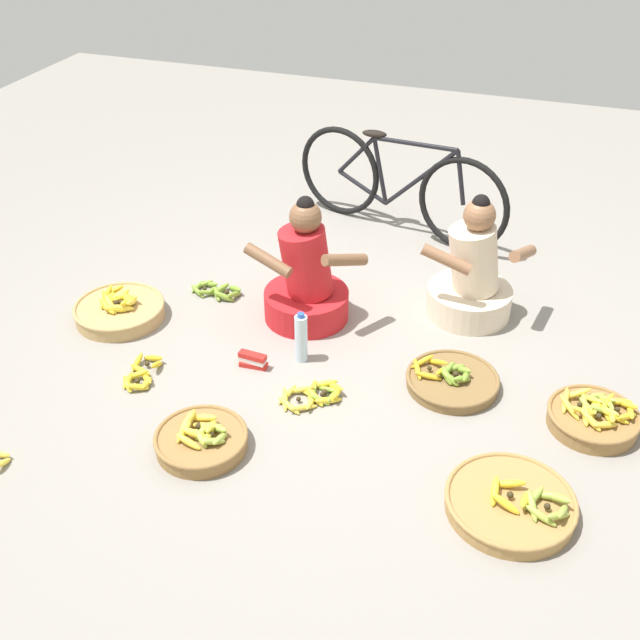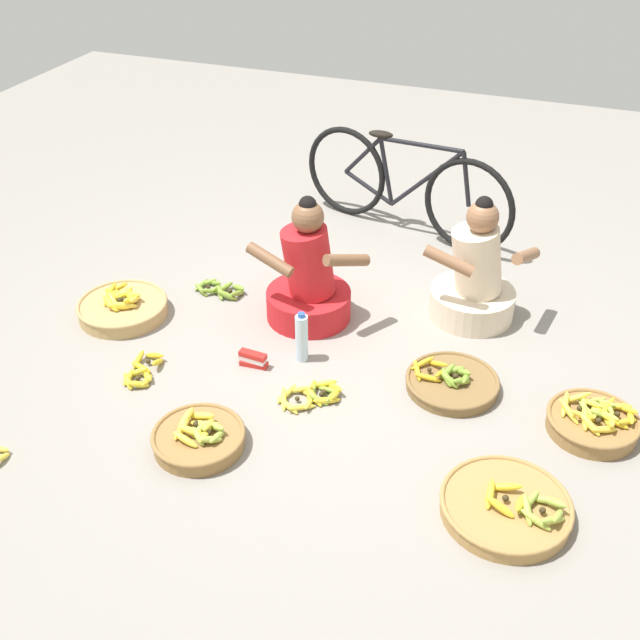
{
  "view_description": "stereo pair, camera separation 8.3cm",
  "coord_description": "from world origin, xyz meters",
  "px_view_note": "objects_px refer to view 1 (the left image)",
  "views": [
    {
      "loc": [
        1.12,
        -3.47,
        2.69
      ],
      "look_at": [
        0.0,
        -0.2,
        0.35
      ],
      "focal_mm": 43.65,
      "sensor_mm": 36.0,
      "label": 1
    },
    {
      "loc": [
        1.2,
        -3.44,
        2.69
      ],
      "look_at": [
        0.0,
        -0.2,
        0.35
      ],
      "focal_mm": 43.65,
      "sensor_mm": 36.0,
      "label": 2
    }
  ],
  "objects_px": {
    "vendor_woman_front": "(306,281)",
    "packet_carton_stack": "(253,360)",
    "vendor_woman_behind": "(472,278)",
    "loose_bananas_mid_right": "(217,291)",
    "banana_basket_front_left": "(201,439)",
    "banana_basket_near_vendor": "(511,503)",
    "banana_basket_mid_left": "(452,380)",
    "loose_bananas_back_left": "(314,395)",
    "banana_basket_near_bicycle": "(119,310)",
    "bicycle_leaning": "(398,185)",
    "water_bottle": "(301,338)",
    "banana_basket_back_center": "(594,417)",
    "loose_bananas_back_right": "(141,374)"
  },
  "relations": [
    {
      "from": "banana_basket_near_bicycle",
      "to": "packet_carton_stack",
      "type": "height_order",
      "value": "banana_basket_near_bicycle"
    },
    {
      "from": "banana_basket_near_bicycle",
      "to": "water_bottle",
      "type": "xyz_separation_m",
      "value": [
        1.21,
        -0.04,
        0.09
      ]
    },
    {
      "from": "banana_basket_front_left",
      "to": "water_bottle",
      "type": "height_order",
      "value": "water_bottle"
    },
    {
      "from": "water_bottle",
      "to": "vendor_woman_behind",
      "type": "bearing_deg",
      "value": 43.8
    },
    {
      "from": "vendor_woman_front",
      "to": "packet_carton_stack",
      "type": "relative_size",
      "value": 4.7
    },
    {
      "from": "loose_bananas_mid_right",
      "to": "banana_basket_near_bicycle",
      "type": "bearing_deg",
      "value": -135.4
    },
    {
      "from": "banana_basket_front_left",
      "to": "banana_basket_back_center",
      "type": "distance_m",
      "value": 1.99
    },
    {
      "from": "bicycle_leaning",
      "to": "loose_bananas_back_left",
      "type": "height_order",
      "value": "bicycle_leaning"
    },
    {
      "from": "banana_basket_back_center",
      "to": "banana_basket_near_bicycle",
      "type": "bearing_deg",
      "value": 178.18
    },
    {
      "from": "vendor_woman_behind",
      "to": "water_bottle",
      "type": "relative_size",
      "value": 2.56
    },
    {
      "from": "bicycle_leaning",
      "to": "vendor_woman_front",
      "type": "bearing_deg",
      "value": -99.97
    },
    {
      "from": "banana_basket_front_left",
      "to": "water_bottle",
      "type": "xyz_separation_m",
      "value": [
        0.21,
        0.85,
        0.1
      ]
    },
    {
      "from": "banana_basket_front_left",
      "to": "loose_bananas_mid_right",
      "type": "distance_m",
      "value": 1.43
    },
    {
      "from": "packet_carton_stack",
      "to": "banana_basket_back_center",
      "type": "bearing_deg",
      "value": 3.18
    },
    {
      "from": "vendor_woman_behind",
      "to": "banana_basket_near_bicycle",
      "type": "bearing_deg",
      "value": -159.74
    },
    {
      "from": "packet_carton_stack",
      "to": "vendor_woman_front",
      "type": "bearing_deg",
      "value": 78.54
    },
    {
      "from": "vendor_woman_behind",
      "to": "vendor_woman_front",
      "type": "bearing_deg",
      "value": -158.76
    },
    {
      "from": "banana_basket_mid_left",
      "to": "loose_bananas_mid_right",
      "type": "bearing_deg",
      "value": 164.65
    },
    {
      "from": "banana_basket_mid_left",
      "to": "water_bottle",
      "type": "relative_size",
      "value": 1.62
    },
    {
      "from": "banana_basket_back_center",
      "to": "loose_bananas_mid_right",
      "type": "bearing_deg",
      "value": 167.29
    },
    {
      "from": "banana_basket_near_vendor",
      "to": "loose_bananas_back_left",
      "type": "xyz_separation_m",
      "value": [
        -1.1,
        0.45,
        -0.02
      ]
    },
    {
      "from": "loose_bananas_mid_right",
      "to": "packet_carton_stack",
      "type": "distance_m",
      "value": 0.82
    },
    {
      "from": "vendor_woman_front",
      "to": "banana_basket_back_center",
      "type": "distance_m",
      "value": 1.8
    },
    {
      "from": "vendor_woman_behind",
      "to": "banana_basket_back_center",
      "type": "height_order",
      "value": "vendor_woman_behind"
    },
    {
      "from": "vendor_woman_front",
      "to": "loose_bananas_back_left",
      "type": "relative_size",
      "value": 2.42
    },
    {
      "from": "vendor_woman_behind",
      "to": "loose_bananas_mid_right",
      "type": "relative_size",
      "value": 2.25
    },
    {
      "from": "banana_basket_back_center",
      "to": "loose_bananas_back_left",
      "type": "relative_size",
      "value": 1.38
    },
    {
      "from": "loose_bananas_back_left",
      "to": "packet_carton_stack",
      "type": "bearing_deg",
      "value": 159.81
    },
    {
      "from": "vendor_woman_front",
      "to": "vendor_woman_behind",
      "type": "relative_size",
      "value": 1.01
    },
    {
      "from": "vendor_woman_behind",
      "to": "loose_bananas_back_left",
      "type": "height_order",
      "value": "vendor_woman_behind"
    },
    {
      "from": "packet_carton_stack",
      "to": "banana_basket_mid_left",
      "type": "bearing_deg",
      "value": 9.88
    },
    {
      "from": "vendor_woman_front",
      "to": "banana_basket_front_left",
      "type": "distance_m",
      "value": 1.29
    },
    {
      "from": "bicycle_leaning",
      "to": "banana_basket_near_vendor",
      "type": "xyz_separation_m",
      "value": [
        1.17,
        -2.51,
        -0.31
      ]
    },
    {
      "from": "vendor_woman_front",
      "to": "banana_basket_mid_left",
      "type": "height_order",
      "value": "vendor_woman_front"
    },
    {
      "from": "banana_basket_near_vendor",
      "to": "vendor_woman_front",
      "type": "bearing_deg",
      "value": 139.91
    },
    {
      "from": "banana_basket_mid_left",
      "to": "banana_basket_back_center",
      "type": "relative_size",
      "value": 1.1
    },
    {
      "from": "vendor_woman_front",
      "to": "banana_basket_near_bicycle",
      "type": "bearing_deg",
      "value": -160.59
    },
    {
      "from": "banana_basket_near_vendor",
      "to": "banana_basket_mid_left",
      "type": "xyz_separation_m",
      "value": [
        -0.42,
        0.8,
        -0.01
      ]
    },
    {
      "from": "bicycle_leaning",
      "to": "banana_basket_mid_left",
      "type": "bearing_deg",
      "value": -66.3
    },
    {
      "from": "vendor_woman_front",
      "to": "banana_basket_near_bicycle",
      "type": "relative_size",
      "value": 1.46
    },
    {
      "from": "loose_bananas_mid_right",
      "to": "water_bottle",
      "type": "bearing_deg",
      "value": -32.39
    },
    {
      "from": "vendor_woman_behind",
      "to": "packet_carton_stack",
      "type": "bearing_deg",
      "value": -138.3
    },
    {
      "from": "bicycle_leaning",
      "to": "banana_basket_near_bicycle",
      "type": "relative_size",
      "value": 2.97
    },
    {
      "from": "banana_basket_near_bicycle",
      "to": "water_bottle",
      "type": "distance_m",
      "value": 1.21
    },
    {
      "from": "banana_basket_front_left",
      "to": "packet_carton_stack",
      "type": "distance_m",
      "value": 0.69
    },
    {
      "from": "banana_basket_front_left",
      "to": "banana_basket_near_bicycle",
      "type": "relative_size",
      "value": 0.84
    },
    {
      "from": "vendor_woman_front",
      "to": "packet_carton_stack",
      "type": "bearing_deg",
      "value": -101.46
    },
    {
      "from": "loose_bananas_back_right",
      "to": "loose_bananas_back_left",
      "type": "relative_size",
      "value": 0.99
    },
    {
      "from": "loose_bananas_mid_right",
      "to": "packet_carton_stack",
      "type": "bearing_deg",
      "value": -50.64
    },
    {
      "from": "banana_basket_front_left",
      "to": "banana_basket_mid_left",
      "type": "bearing_deg",
      "value": 39.36
    }
  ]
}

